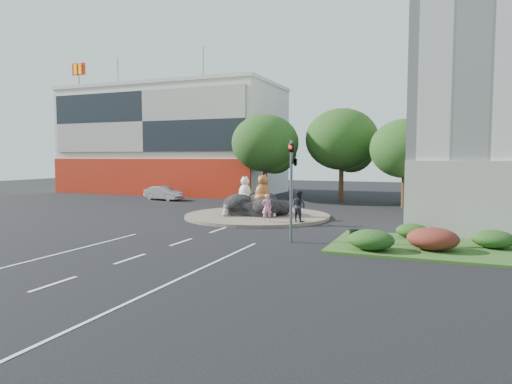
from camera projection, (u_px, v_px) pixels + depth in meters
ground at (181, 242)px, 22.41m from camera, size 120.00×120.00×0.00m
roundabout_island at (257, 216)px, 31.65m from camera, size 10.00×10.00×0.20m
rock_plinth at (257, 208)px, 31.61m from camera, size 3.20×2.60×0.90m
shophouse_block at (173, 140)px, 54.47m from camera, size 25.20×12.30×17.40m
grass_verge at (445, 248)px, 20.69m from camera, size 10.00×6.00×0.12m
tree_left at (266, 146)px, 43.87m from camera, size 6.46×6.46×8.27m
tree_mid at (343, 142)px, 43.08m from camera, size 6.84×6.84×8.76m
tree_right at (406, 152)px, 37.21m from camera, size 5.70×5.70×7.30m
hedge_near_green at (371, 240)px, 19.93m from camera, size 2.00×1.60×0.90m
hedge_red at (433, 239)px, 19.91m from camera, size 2.20×1.76×0.99m
hedge_mid_green at (493, 239)px, 20.37m from camera, size 1.80×1.44×0.81m
hedge_back_green at (412, 231)px, 22.89m from camera, size 1.60×1.28×0.72m
traffic_light at (293, 169)px, 22.07m from camera, size 0.44×1.24×5.00m
street_lamp at (463, 150)px, 24.66m from camera, size 2.34×0.22×8.06m
cat_white at (245, 188)px, 32.25m from camera, size 1.31×1.23×1.76m
cat_tabby at (263, 188)px, 30.90m from camera, size 1.51×1.45×1.95m
kitten_calico at (226, 210)px, 30.68m from camera, size 0.53×0.47×0.81m
kitten_white at (273, 212)px, 30.20m from camera, size 0.54×0.51×0.71m
pedestrian_pink at (267, 208)px, 28.05m from camera, size 0.75×0.68×1.73m
pedestrian_dark at (299, 206)px, 28.18m from camera, size 1.17×1.08×1.94m
parked_car at (164, 193)px, 44.23m from camera, size 4.27×2.09×1.35m
litter_bin at (354, 236)px, 21.50m from camera, size 0.53×0.53×0.67m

